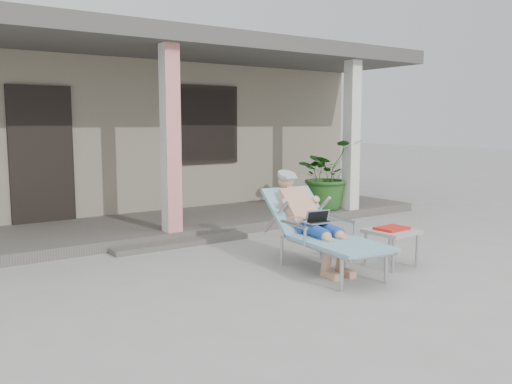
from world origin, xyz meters
TOP-DOWN VIEW (x-y plane):
  - ground at (0.00, 0.00)m, footprint 60.00×60.00m
  - house at (0.00, 6.50)m, footprint 10.40×5.40m
  - porch_deck at (0.00, 3.00)m, footprint 10.00×2.00m
  - porch_overhang at (0.00, 2.95)m, footprint 10.00×2.30m
  - porch_step at (0.00, 1.85)m, footprint 2.00×0.30m
  - lounger at (0.75, -0.07)m, footprint 0.86×1.86m
  - side_table at (1.53, -0.53)m, footprint 0.55×0.55m
  - potted_palm at (3.19, 2.44)m, footprint 1.15×1.01m

SIDE VIEW (x-z plane):
  - ground at x=0.00m, z-range 0.00..0.00m
  - porch_step at x=0.00m, z-range 0.00..0.07m
  - porch_deck at x=0.00m, z-range 0.00..0.15m
  - side_table at x=1.53m, z-range 0.16..0.63m
  - lounger at x=0.75m, z-range 0.14..1.32m
  - potted_palm at x=3.19m, z-range 0.15..1.39m
  - house at x=0.00m, z-range 0.02..3.32m
  - porch_overhang at x=0.00m, z-range 1.36..4.21m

